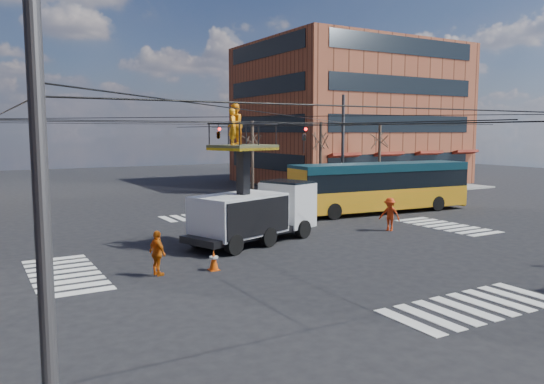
{
  "coord_description": "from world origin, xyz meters",
  "views": [
    {
      "loc": [
        -12.92,
        -20.27,
        5.2
      ],
      "look_at": [
        0.21,
        2.41,
        2.23
      ],
      "focal_mm": 35.0,
      "sensor_mm": 36.0,
      "label": 1
    }
  ],
  "objects_px": {
    "worker_ground": "(157,253)",
    "flagger": "(390,214)",
    "utility_truck": "(255,198)",
    "city_bus": "(381,186)",
    "traffic_cone": "(214,260)"
  },
  "relations": [
    {
      "from": "worker_ground",
      "to": "flagger",
      "type": "relative_size",
      "value": 0.94
    },
    {
      "from": "utility_truck",
      "to": "city_bus",
      "type": "xyz_separation_m",
      "value": [
        11.5,
        4.17,
        -0.36
      ]
    },
    {
      "from": "city_bus",
      "to": "traffic_cone",
      "type": "bearing_deg",
      "value": -147.99
    },
    {
      "from": "city_bus",
      "to": "flagger",
      "type": "height_order",
      "value": "city_bus"
    },
    {
      "from": "traffic_cone",
      "to": "flagger",
      "type": "relative_size",
      "value": 0.44
    },
    {
      "from": "traffic_cone",
      "to": "worker_ground",
      "type": "height_order",
      "value": "worker_ground"
    },
    {
      "from": "flagger",
      "to": "utility_truck",
      "type": "bearing_deg",
      "value": -122.62
    },
    {
      "from": "traffic_cone",
      "to": "flagger",
      "type": "xyz_separation_m",
      "value": [
        11.34,
        2.76,
        0.5
      ]
    },
    {
      "from": "traffic_cone",
      "to": "worker_ground",
      "type": "bearing_deg",
      "value": 170.97
    },
    {
      "from": "utility_truck",
      "to": "flagger",
      "type": "xyz_separation_m",
      "value": [
        7.51,
        -1.04,
        -1.2
      ]
    },
    {
      "from": "flagger",
      "to": "traffic_cone",
      "type": "bearing_deg",
      "value": -101.01
    },
    {
      "from": "traffic_cone",
      "to": "city_bus",
      "type": "bearing_deg",
      "value": 27.48
    },
    {
      "from": "city_bus",
      "to": "flagger",
      "type": "distance_m",
      "value": 6.62
    },
    {
      "from": "worker_ground",
      "to": "traffic_cone",
      "type": "bearing_deg",
      "value": -112.39
    },
    {
      "from": "traffic_cone",
      "to": "flagger",
      "type": "distance_m",
      "value": 11.68
    }
  ]
}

